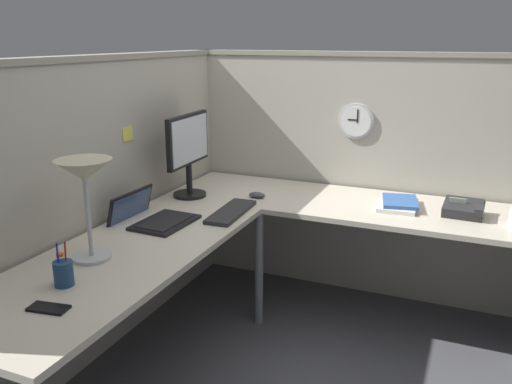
{
  "coord_description": "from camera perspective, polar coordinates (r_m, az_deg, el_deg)",
  "views": [
    {
      "loc": [
        -2.5,
        -0.95,
        1.66
      ],
      "look_at": [
        0.15,
        0.17,
        0.82
      ],
      "focal_mm": 37.32,
      "sensor_mm": 36.0,
      "label": 1
    }
  ],
  "objects": [
    {
      "name": "cubicle_wall_back",
      "position": [
        2.94,
        -16.65,
        -1.68
      ],
      "size": [
        2.57,
        0.12,
        1.58
      ],
      "color": "#A8A393",
      "rests_on": "ground"
    },
    {
      "name": "ground_plane",
      "position": [
        3.15,
        1.93,
        -15.64
      ],
      "size": [
        6.8,
        6.8,
        0.0
      ],
      "primitive_type": "plane",
      "color": "#47474C"
    },
    {
      "name": "book_stack",
      "position": [
        3.14,
        15.03,
        -1.23
      ],
      "size": [
        0.31,
        0.24,
        0.04
      ],
      "color": "silver",
      "rests_on": "desk"
    },
    {
      "name": "desk_lamp_dome",
      "position": [
        2.34,
        -17.89,
        1.39
      ],
      "size": [
        0.24,
        0.24,
        0.44
      ],
      "color": "#B7BABF",
      "rests_on": "desk"
    },
    {
      "name": "keyboard",
      "position": [
        2.93,
        -2.65,
        -2.11
      ],
      "size": [
        0.44,
        0.16,
        0.02
      ],
      "primitive_type": "cube",
      "rotation": [
        0.0,
        0.0,
        0.05
      ],
      "color": "#232326",
      "rests_on": "desk"
    },
    {
      "name": "pinned_note_leftmost",
      "position": [
        3.0,
        -13.59,
        6.05
      ],
      "size": [
        0.08,
        0.0,
        0.08
      ],
      "primitive_type": "cube",
      "color": "#EAD84C"
    },
    {
      "name": "cell_phone",
      "position": [
        2.08,
        -21.35,
        -11.52
      ],
      "size": [
        0.09,
        0.15,
        0.01
      ],
      "primitive_type": "cube",
      "rotation": [
        0.0,
        0.0,
        0.16
      ],
      "color": "black",
      "rests_on": "desk"
    },
    {
      "name": "pen_cup",
      "position": [
        2.22,
        -19.93,
        -8.15
      ],
      "size": [
        0.08,
        0.08,
        0.18
      ],
      "color": "navy",
      "rests_on": "desk"
    },
    {
      "name": "office_phone",
      "position": [
        3.09,
        21.44,
        -1.74
      ],
      "size": [
        0.2,
        0.22,
        0.11
      ],
      "color": "#232326",
      "rests_on": "desk"
    },
    {
      "name": "cubicle_wall_right",
      "position": [
        3.55,
        11.17,
        1.74
      ],
      "size": [
        0.12,
        2.37,
        1.58
      ],
      "color": "#A8A393",
      "rests_on": "ground"
    },
    {
      "name": "laptop",
      "position": [
        2.85,
        -11.32,
        -2.64
      ],
      "size": [
        0.35,
        0.39,
        0.22
      ],
      "color": "black",
      "rests_on": "desk"
    },
    {
      "name": "wall_clock",
      "position": [
        3.43,
        10.71,
        7.47
      ],
      "size": [
        0.04,
        0.22,
        0.22
      ],
      "color": "#B7BABF"
    },
    {
      "name": "desk",
      "position": [
        2.72,
        1.88,
        -6.02
      ],
      "size": [
        2.35,
        2.15,
        0.73
      ],
      "color": "beige",
      "rests_on": "ground"
    },
    {
      "name": "monitor",
      "position": [
        3.2,
        -7.26,
        4.6
      ],
      "size": [
        0.46,
        0.2,
        0.5
      ],
      "color": "black",
      "rests_on": "desk"
    },
    {
      "name": "computer_mouse",
      "position": [
        3.21,
        0.11,
        -0.32
      ],
      "size": [
        0.06,
        0.1,
        0.03
      ],
      "primitive_type": "ellipsoid",
      "color": "#38383D",
      "rests_on": "desk"
    }
  ]
}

